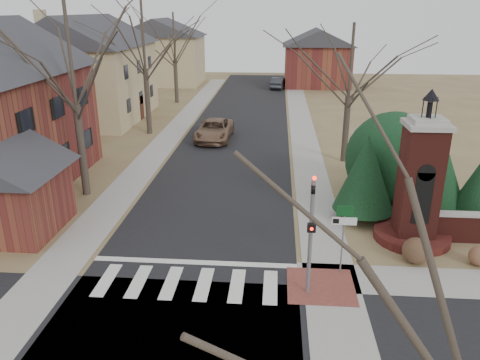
# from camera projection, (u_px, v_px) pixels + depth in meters

# --- Properties ---
(ground) EXTENTS (120.00, 120.00, 0.00)m
(ground) POSITION_uv_depth(u_px,v_px,m) (183.00, 296.00, 16.18)
(ground) COLOR brown
(ground) RESTS_ON ground
(main_street) EXTENTS (8.00, 70.00, 0.01)m
(main_street) POSITION_uv_depth(u_px,v_px,m) (237.00, 135.00, 36.76)
(main_street) COLOR black
(main_street) RESTS_ON ground
(cross_street) EXTENTS (120.00, 8.00, 0.01)m
(cross_street) POSITION_uv_depth(u_px,v_px,m) (163.00, 357.00, 13.38)
(cross_street) COLOR black
(cross_street) RESTS_ON ground
(crosswalk_zone) EXTENTS (8.00, 2.20, 0.02)m
(crosswalk_zone) POSITION_uv_depth(u_px,v_px,m) (188.00, 283.00, 16.93)
(crosswalk_zone) COLOR silver
(crosswalk_zone) RESTS_ON ground
(stop_bar) EXTENTS (8.00, 0.35, 0.02)m
(stop_bar) POSITION_uv_depth(u_px,v_px,m) (195.00, 262.00, 18.33)
(stop_bar) COLOR silver
(stop_bar) RESTS_ON ground
(sidewalk_right_main) EXTENTS (2.00, 60.00, 0.02)m
(sidewalk_right_main) POSITION_uv_depth(u_px,v_px,m) (304.00, 136.00, 36.37)
(sidewalk_right_main) COLOR gray
(sidewalk_right_main) RESTS_ON ground
(sidewalk_left) EXTENTS (2.00, 60.00, 0.02)m
(sidewalk_left) POSITION_uv_depth(u_px,v_px,m) (172.00, 134.00, 37.14)
(sidewalk_left) COLOR gray
(sidewalk_left) RESTS_ON ground
(curb_apron) EXTENTS (2.40, 2.40, 0.02)m
(curb_apron) POSITION_uv_depth(u_px,v_px,m) (321.00, 286.00, 16.76)
(curb_apron) COLOR brown
(curb_apron) RESTS_ON ground
(traffic_signal_pole) EXTENTS (0.28, 0.41, 4.50)m
(traffic_signal_pole) POSITION_uv_depth(u_px,v_px,m) (311.00, 226.00, 15.51)
(traffic_signal_pole) COLOR slate
(traffic_signal_pole) RESTS_ON ground
(sign_post) EXTENTS (0.90, 0.07, 2.75)m
(sign_post) POSITION_uv_depth(u_px,v_px,m) (344.00, 226.00, 16.95)
(sign_post) COLOR slate
(sign_post) RESTS_ON ground
(brick_gate_monument) EXTENTS (3.20, 3.20, 6.47)m
(brick_gate_monument) POSITION_uv_depth(u_px,v_px,m) (418.00, 193.00, 19.44)
(brick_gate_monument) COLOR #531E18
(brick_gate_monument) RESTS_ON ground
(house_stucco_left) EXTENTS (9.80, 12.80, 9.28)m
(house_stucco_left) POSITION_uv_depth(u_px,v_px,m) (88.00, 66.00, 40.85)
(house_stucco_left) COLOR tan
(house_stucco_left) RESTS_ON ground
(garage_left) EXTENTS (4.80, 4.80, 4.29)m
(garage_left) POSITION_uv_depth(u_px,v_px,m) (7.00, 184.00, 20.24)
(garage_left) COLOR brown
(garage_left) RESTS_ON ground
(house_distant_left) EXTENTS (10.80, 8.80, 8.53)m
(house_distant_left) POSITION_uv_depth(u_px,v_px,m) (162.00, 50.00, 60.50)
(house_distant_left) COLOR tan
(house_distant_left) RESTS_ON ground
(house_distant_right) EXTENTS (8.80, 8.80, 7.30)m
(house_distant_right) POSITION_uv_depth(u_px,v_px,m) (317.00, 56.00, 59.22)
(house_distant_right) COLOR brown
(house_distant_right) RESTS_ON ground
(evergreen_near) EXTENTS (2.80, 2.80, 4.10)m
(evergreen_near) POSITION_uv_depth(u_px,v_px,m) (366.00, 173.00, 21.40)
(evergreen_near) COLOR #473D33
(evergreen_near) RESTS_ON ground
(evergreen_mid) EXTENTS (3.40, 3.40, 4.70)m
(evergreen_mid) POSITION_uv_depth(u_px,v_px,m) (433.00, 160.00, 22.18)
(evergreen_mid) COLOR #473D33
(evergreen_mid) RESTS_ON ground
(evergreen_mass) EXTENTS (4.80, 4.80, 4.80)m
(evergreen_mass) POSITION_uv_depth(u_px,v_px,m) (394.00, 155.00, 23.57)
(evergreen_mass) COLOR black
(evergreen_mass) RESTS_ON ground
(bare_tree_0) EXTENTS (8.05, 8.05, 11.15)m
(bare_tree_0) POSITION_uv_depth(u_px,v_px,m) (69.00, 45.00, 22.46)
(bare_tree_0) COLOR #473D33
(bare_tree_0) RESTS_ON ground
(bare_tree_1) EXTENTS (8.40, 8.40, 11.64)m
(bare_tree_1) POSITION_uv_depth(u_px,v_px,m) (143.00, 28.00, 34.50)
(bare_tree_1) COLOR #473D33
(bare_tree_1) RESTS_ON ground
(bare_tree_2) EXTENTS (7.35, 7.35, 10.19)m
(bare_tree_2) POSITION_uv_depth(u_px,v_px,m) (174.00, 33.00, 47.05)
(bare_tree_2) COLOR #473D33
(bare_tree_2) RESTS_ON ground
(bare_tree_3) EXTENTS (7.00, 7.00, 9.70)m
(bare_tree_3) POSITION_uv_depth(u_px,v_px,m) (352.00, 55.00, 28.28)
(bare_tree_3) COLOR #473D33
(bare_tree_3) RESTS_ON ground
(pickup_truck) EXTENTS (2.60, 5.43, 1.50)m
(pickup_truck) POSITION_uv_depth(u_px,v_px,m) (214.00, 130.00, 35.21)
(pickup_truck) COLOR brown
(pickup_truck) RESTS_ON ground
(distant_car) EXTENTS (2.10, 4.34, 1.37)m
(distant_car) POSITION_uv_depth(u_px,v_px,m) (278.00, 83.00, 57.75)
(distant_car) COLOR #313438
(distant_car) RESTS_ON ground
(dry_shrub_left) EXTENTS (1.04, 1.04, 1.04)m
(dry_shrub_left) POSITION_uv_depth(u_px,v_px,m) (416.00, 251.00, 18.17)
(dry_shrub_left) COLOR brown
(dry_shrub_left) RESTS_ON ground
(dry_shrub_right) EXTENTS (0.77, 0.77, 0.77)m
(dry_shrub_right) POSITION_uv_depth(u_px,v_px,m) (479.00, 256.00, 18.04)
(dry_shrub_right) COLOR brown
(dry_shrub_right) RESTS_ON ground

